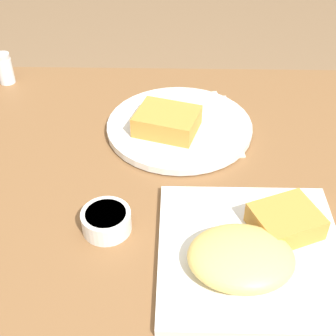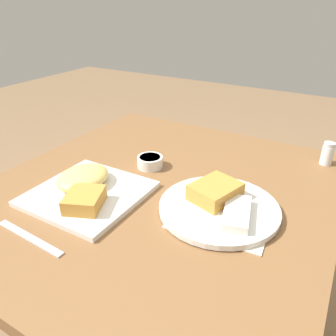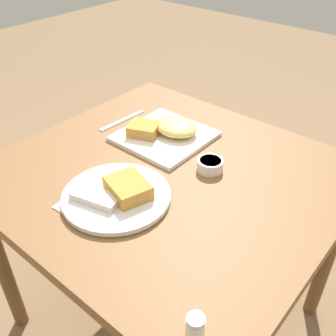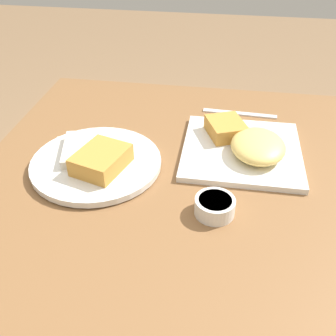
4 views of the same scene
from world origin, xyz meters
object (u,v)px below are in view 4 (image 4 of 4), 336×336
(sauce_ramekin, at_px, (215,206))
(butter_knife, at_px, (240,114))
(plate_square_near, at_px, (245,146))
(plate_oval_far, at_px, (96,161))

(sauce_ramekin, height_order, butter_knife, sauce_ramekin)
(plate_square_near, bearing_deg, plate_oval_far, 108.71)
(butter_knife, bearing_deg, plate_oval_far, 46.96)
(plate_oval_far, bearing_deg, plate_square_near, -71.29)
(plate_square_near, bearing_deg, butter_knife, 4.01)
(butter_knife, bearing_deg, plate_square_near, 96.93)
(plate_oval_far, relative_size, sauce_ramekin, 3.74)
(plate_oval_far, distance_m, butter_knife, 0.43)
(plate_square_near, xyz_separation_m, sauce_ramekin, (-0.22, 0.06, -0.00))
(plate_square_near, bearing_deg, sauce_ramekin, 165.27)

